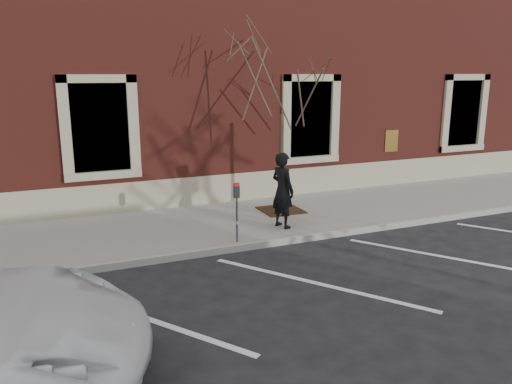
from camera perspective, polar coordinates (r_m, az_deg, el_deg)
name	(u,v)px	position (r m, az deg, el deg)	size (l,w,h in m)	color
ground	(267,246)	(11.11, 1.23, -6.19)	(120.00, 120.00, 0.00)	#28282B
sidewalk_near	(238,222)	(12.62, -2.06, -3.42)	(40.00, 3.50, 0.15)	gray
curb_near	(268,243)	(11.04, 1.34, -5.90)	(40.00, 0.12, 0.15)	#9E9E99
parking_stripes	(317,283)	(9.29, 6.94, -10.32)	(28.00, 4.40, 0.01)	silver
building_civic	(174,65)	(17.80, -9.39, 14.11)	(40.00, 8.62, 8.00)	maroon
man	(283,190)	(11.73, 3.06, 0.21)	(0.66, 0.43, 1.80)	black
parking_meter	(237,201)	(10.66, -2.23, -1.08)	(0.12, 0.09, 1.31)	#595B60
tree_grate	(281,210)	(13.36, 2.88, -2.07)	(1.06, 1.06, 0.03)	#382312
sapling	(283,86)	(12.88, 3.05, 12.00)	(2.80, 2.80, 4.66)	brown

